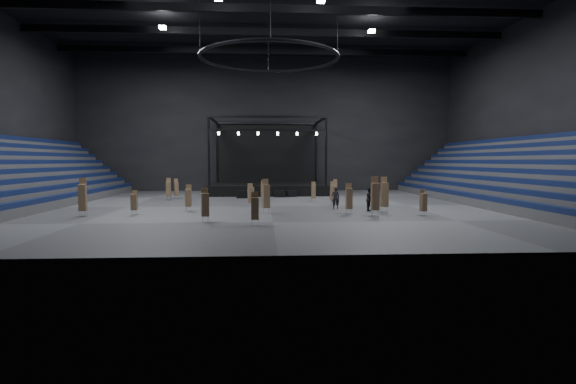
{
  "coord_description": "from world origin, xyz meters",
  "views": [
    {
      "loc": [
        -0.69,
        -39.91,
        4.06
      ],
      "look_at": [
        1.52,
        -2.0,
        1.4
      ],
      "focal_mm": 28.0,
      "sensor_mm": 36.0,
      "label": 1
    }
  ],
  "objects": [
    {
      "name": "chair_stack_14",
      "position": [
        -10.26,
        -5.87,
        0.99
      ],
      "size": [
        0.43,
        0.43,
        1.84
      ],
      "rotation": [
        0.0,
        0.0,
        -0.01
      ],
      "color": "silver",
      "rests_on": "floor"
    },
    {
      "name": "chair_stack_10",
      "position": [
        4.39,
        3.96,
        1.05
      ],
      "size": [
        0.46,
        0.46,
        1.99
      ],
      "rotation": [
        0.0,
        0.0,
        -0.09
      ],
      "color": "silver",
      "rests_on": "floor"
    },
    {
      "name": "stage",
      "position": [
        0.0,
        16.24,
        1.45
      ],
      "size": [
        14.0,
        10.0,
        9.2
      ],
      "color": "black",
      "rests_on": "floor"
    },
    {
      "name": "flight_case_mid",
      "position": [
        1.31,
        9.77,
        0.39
      ],
      "size": [
        1.31,
        0.99,
        0.78
      ],
      "primitive_type": "cube",
      "rotation": [
        0.0,
        0.0,
        -0.39
      ],
      "color": "black",
      "rests_on": "floor"
    },
    {
      "name": "chair_stack_2",
      "position": [
        -4.45,
        -10.17,
        1.19
      ],
      "size": [
        0.58,
        0.58,
        2.28
      ],
      "rotation": [
        0.0,
        0.0,
        0.28
      ],
      "color": "silver",
      "rests_on": "floor"
    },
    {
      "name": "chair_stack_12",
      "position": [
        11.18,
        -7.65,
        1.03
      ],
      "size": [
        0.49,
        0.49,
        1.97
      ],
      "rotation": [
        0.0,
        0.0,
        0.23
      ],
      "color": "silver",
      "rests_on": "floor"
    },
    {
      "name": "floor",
      "position": [
        0.0,
        0.0,
        0.0
      ],
      "size": [
        50.0,
        50.0,
        0.0
      ],
      "primitive_type": "plane",
      "color": "#49494B",
      "rests_on": "ground"
    },
    {
      "name": "roof_girders",
      "position": [
        0.0,
        -0.0,
        17.2
      ],
      "size": [
        49.0,
        30.35,
        0.7
      ],
      "color": "black",
      "rests_on": "ceiling"
    },
    {
      "name": "chair_stack_7",
      "position": [
        6.89,
        6.17,
        1.11
      ],
      "size": [
        0.5,
        0.5,
        2.14
      ],
      "rotation": [
        0.0,
        0.0,
        -0.23
      ],
      "color": "silver",
      "rests_on": "floor"
    },
    {
      "name": "chair_stack_13",
      "position": [
        -0.52,
        5.11,
        1.09
      ],
      "size": [
        0.58,
        0.58,
        2.06
      ],
      "rotation": [
        0.0,
        0.0,
        0.32
      ],
      "color": "silver",
      "rests_on": "floor"
    },
    {
      "name": "chair_stack_16",
      "position": [
        -0.38,
        -5.39,
        1.37
      ],
      "size": [
        0.63,
        0.63,
        2.65
      ],
      "rotation": [
        0.0,
        0.0,
        0.26
      ],
      "color": "silver",
      "rests_on": "floor"
    },
    {
      "name": "chair_stack_11",
      "position": [
        5.8,
        0.33,
        1.16
      ],
      "size": [
        0.58,
        0.58,
        2.18
      ],
      "rotation": [
        0.0,
        0.0,
        0.2
      ],
      "color": "silver",
      "rests_on": "floor"
    },
    {
      "name": "chair_stack_3",
      "position": [
        8.94,
        -5.23,
        1.43
      ],
      "size": [
        0.54,
        0.54,
        2.79
      ],
      "rotation": [
        0.0,
        0.0,
        0.04
      ],
      "color": "silver",
      "rests_on": "floor"
    },
    {
      "name": "man_center",
      "position": [
        5.5,
        -2.62,
        0.92
      ],
      "size": [
        0.73,
        0.53,
        1.84
      ],
      "primitive_type": "imported",
      "rotation": [
        0.0,
        0.0,
        3.0
      ],
      "color": "black",
      "rests_on": "floor"
    },
    {
      "name": "bleachers_right",
      "position": [
        22.94,
        0.0,
        1.73
      ],
      "size": [
        7.2,
        40.0,
        6.4
      ],
      "color": "#464648",
      "rests_on": "floor"
    },
    {
      "name": "bleachers_left",
      "position": [
        -22.94,
        0.0,
        1.73
      ],
      "size": [
        7.2,
        40.0,
        6.4
      ],
      "color": "#464648",
      "rests_on": "floor"
    },
    {
      "name": "chair_stack_4",
      "position": [
        -13.7,
        -6.68,
        1.43
      ],
      "size": [
        0.57,
        0.57,
        2.82
      ],
      "rotation": [
        0.0,
        0.0,
        0.14
      ],
      "color": "silver",
      "rests_on": "floor"
    },
    {
      "name": "wall_front",
      "position": [
        0.0,
        -21.0,
        9.0
      ],
      "size": [
        50.0,
        0.2,
        18.0
      ],
      "primitive_type": "cube",
      "color": "black",
      "rests_on": "ground"
    },
    {
      "name": "chair_stack_5",
      "position": [
        -10.27,
        6.65,
        1.2
      ],
      "size": [
        0.51,
        0.51,
        2.29
      ],
      "rotation": [
        0.0,
        0.0,
        0.09
      ],
      "color": "silver",
      "rests_on": "floor"
    },
    {
      "name": "wall_right",
      "position": [
        25.0,
        0.0,
        9.0
      ],
      "size": [
        0.2,
        42.0,
        18.0
      ],
      "primitive_type": "cube",
      "color": "black",
      "rests_on": "ground"
    },
    {
      "name": "chair_stack_0",
      "position": [
        5.93,
        -6.2,
        1.22
      ],
      "size": [
        0.48,
        0.48,
        2.34
      ],
      "rotation": [
        0.0,
        0.0,
        0.01
      ],
      "color": "silver",
      "rests_on": "floor"
    },
    {
      "name": "truss_ring",
      "position": [
        -0.0,
        0.0,
        13.0
      ],
      "size": [
        12.3,
        12.3,
        5.15
      ],
      "color": "black",
      "rests_on": "ceiling"
    },
    {
      "name": "flight_case_right",
      "position": [
        2.67,
        10.21,
        0.36
      ],
      "size": [
        1.15,
        0.7,
        0.72
      ],
      "primitive_type": "cube",
      "rotation": [
        0.0,
        0.0,
        0.15
      ],
      "color": "black",
      "rests_on": "floor"
    },
    {
      "name": "wall_back",
      "position": [
        0.0,
        21.0,
        9.0
      ],
      "size": [
        50.0,
        0.2,
        18.0
      ],
      "primitive_type": "cube",
      "color": "black",
      "rests_on": "ground"
    },
    {
      "name": "chair_stack_15",
      "position": [
        -1.66,
        -0.72,
        1.11
      ],
      "size": [
        0.6,
        0.6,
        2.08
      ],
      "rotation": [
        0.0,
        0.0,
        0.31
      ],
      "color": "silver",
      "rests_on": "floor"
    },
    {
      "name": "crew_member",
      "position": [
        8.06,
        -4.32,
        0.95
      ],
      "size": [
        1.0,
        1.12,
        1.9
      ],
      "primitive_type": "imported",
      "rotation": [
        0.0,
        0.0,
        1.21
      ],
      "color": "black",
      "rests_on": "floor"
    },
    {
      "name": "chair_stack_9",
      "position": [
        7.57,
        -7.69,
        1.49
      ],
      "size": [
        0.55,
        0.55,
        2.91
      ],
      "rotation": [
        0.0,
        0.0,
        -0.01
      ],
      "color": "silver",
      "rests_on": "floor"
    },
    {
      "name": "flight_case_left",
      "position": [
        -2.84,
        8.72,
        0.41
      ],
      "size": [
        1.28,
        0.72,
        0.82
      ],
      "primitive_type": "cube",
      "rotation": [
        0.0,
        0.0,
        0.09
      ],
      "color": "black",
      "rests_on": "floor"
    },
    {
      "name": "chair_stack_6",
      "position": [
        -9.74,
        8.01,
        1.12
      ],
      "size": [
        0.54,
        0.54,
        2.17
      ],
      "rotation": [
        0.0,
        0.0,
        0.36
      ],
      "color": "silver",
      "rests_on": "floor"
    },
    {
      "name": "chair_stack_8",
      "position": [
        -6.56,
        -3.8,
        1.13
      ],
      "size": [
        0.46,
        0.46,
        2.14
      ],
      "rotation": [
        0.0,
        0.0,
        0.0
      ],
      "color": "silver",
      "rests_on": "floor"
    },
    {
      "name": "chair_stack_1",
      "position": [
        -1.14,
        -11.99,
        1.12
      ],
      "size": [
        0.48,
        0.48,
        2.1
      ],
      "rotation": [
        0.0,
        0.0,
        0.03
      ],
      "color": "silver",
      "rests_on": "floor"
    }
  ]
}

